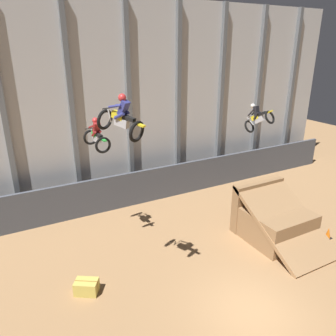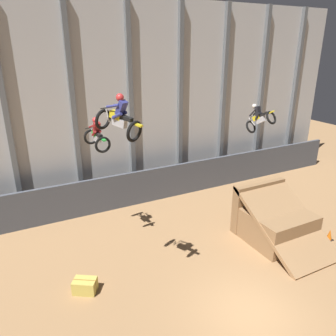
# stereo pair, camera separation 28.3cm
# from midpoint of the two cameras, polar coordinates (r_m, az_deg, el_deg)

# --- Properties ---
(ground_plane) EXTENTS (60.00, 60.00, 0.00)m
(ground_plane) POSITION_cam_midpoint_polar(r_m,az_deg,el_deg) (13.55, 14.69, -23.33)
(ground_plane) COLOR #9E754C
(arena_back_wall) EXTENTS (32.00, 0.40, 11.87)m
(arena_back_wall) POSITION_cam_midpoint_polar(r_m,az_deg,el_deg) (20.15, -6.27, 10.91)
(arena_back_wall) COLOR silver
(arena_back_wall) RESTS_ON ground_plane
(lower_barrier) EXTENTS (31.36, 0.20, 2.14)m
(lower_barrier) POSITION_cam_midpoint_polar(r_m,az_deg,el_deg) (20.29, -4.32, -3.34)
(lower_barrier) COLOR #474C56
(lower_barrier) RESTS_ON ground_plane
(dirt_ramp) EXTENTS (3.08, 4.54, 2.77)m
(dirt_ramp) POSITION_cam_midpoint_polar(r_m,az_deg,el_deg) (17.67, 18.21, -8.64)
(dirt_ramp) COLOR #966F48
(dirt_ramp) RESTS_ON ground_plane
(rider_bike_left_air) EXTENTS (1.41, 1.81, 1.57)m
(rider_bike_left_air) POSITION_cam_midpoint_polar(r_m,az_deg,el_deg) (11.07, -7.78, 8.49)
(rider_bike_left_air) COLOR black
(rider_bike_center_air) EXTENTS (0.88, 1.79, 1.46)m
(rider_bike_center_air) POSITION_cam_midpoint_polar(r_m,az_deg,el_deg) (15.00, -11.79, 5.50)
(rider_bike_center_air) COLOR black
(rider_bike_right_air) EXTENTS (1.07, 1.79, 1.68)m
(rider_bike_right_air) POSITION_cam_midpoint_polar(r_m,az_deg,el_deg) (18.44, 16.06, 8.32)
(rider_bike_right_air) COLOR black
(traffic_cone_near_ramp) EXTENTS (0.36, 0.36, 0.58)m
(traffic_cone_near_ramp) POSITION_cam_midpoint_polar(r_m,az_deg,el_deg) (18.83, 26.70, -10.35)
(traffic_cone_near_ramp) COLOR black
(traffic_cone_near_ramp) RESTS_ON ground_plane
(hay_bale_trackside) EXTENTS (1.08, 0.99, 0.57)m
(hay_bale_trackside) POSITION_cam_midpoint_polar(r_m,az_deg,el_deg) (14.20, -13.68, -19.31)
(hay_bale_trackside) COLOR #CCB751
(hay_bale_trackside) RESTS_ON ground_plane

